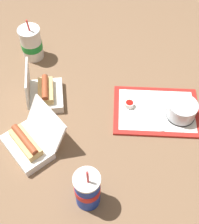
% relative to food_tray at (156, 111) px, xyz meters
% --- Properties ---
extents(ground_plane, '(3.20, 3.20, 0.00)m').
position_rel_food_tray_xyz_m(ground_plane, '(-0.21, -0.14, -0.01)').
color(ground_plane, brown).
extents(food_tray, '(0.42, 0.33, 0.01)m').
position_rel_food_tray_xyz_m(food_tray, '(0.00, 0.00, 0.00)').
color(food_tray, red).
rests_on(food_tray, ground_plane).
extents(cake_container, '(0.12, 0.12, 0.07)m').
position_rel_food_tray_xyz_m(cake_container, '(0.10, -0.00, 0.04)').
color(cake_container, black).
rests_on(cake_container, food_tray).
extents(ketchup_cup, '(0.04, 0.04, 0.02)m').
position_rel_food_tray_xyz_m(ketchup_cup, '(-0.12, -0.01, 0.02)').
color(ketchup_cup, white).
rests_on(ketchup_cup, food_tray).
extents(napkin_stack, '(0.10, 0.10, 0.00)m').
position_rel_food_tray_xyz_m(napkin_stack, '(0.01, -0.05, 0.01)').
color(napkin_stack, white).
rests_on(napkin_stack, food_tray).
extents(plastic_fork, '(0.11, 0.03, 0.00)m').
position_rel_food_tray_xyz_m(plastic_fork, '(-0.11, 0.06, 0.01)').
color(plastic_fork, white).
rests_on(plastic_fork, food_tray).
extents(clamshell_hotdog_corner, '(0.20, 0.22, 0.18)m').
position_rel_food_tray_xyz_m(clamshell_hotdog_corner, '(-0.49, -0.06, 0.04)').
color(clamshell_hotdog_corner, white).
rests_on(clamshell_hotdog_corner, ground_plane).
extents(clamshell_hotdog_front, '(0.28, 0.28, 0.16)m').
position_rel_food_tray_xyz_m(clamshell_hotdog_front, '(-0.46, -0.31, 0.03)').
color(clamshell_hotdog_front, white).
rests_on(clamshell_hotdog_front, ground_plane).
extents(soda_cup_corner, '(0.11, 0.11, 0.23)m').
position_rel_food_tray_xyz_m(soda_cup_corner, '(-0.65, 0.19, 0.08)').
color(soda_cup_corner, white).
rests_on(soda_cup_corner, ground_plane).
extents(soda_cup_left, '(0.09, 0.09, 0.23)m').
position_rel_food_tray_xyz_m(soda_cup_left, '(-0.17, -0.46, 0.08)').
color(soda_cup_left, '#1938B7').
rests_on(soda_cup_left, ground_plane).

